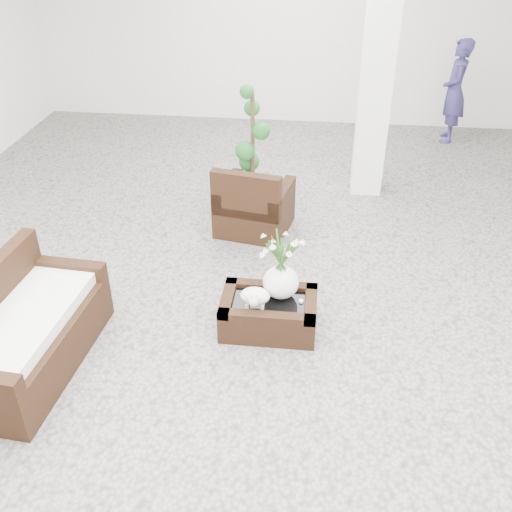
# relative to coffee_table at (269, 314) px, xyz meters

# --- Properties ---
(ground) EXTENTS (11.00, 11.00, 0.00)m
(ground) POSITION_rel_coffee_table_xyz_m (-0.16, 0.39, -0.16)
(ground) COLOR gray
(ground) RESTS_ON ground
(column) EXTENTS (0.40, 0.40, 3.50)m
(column) POSITION_rel_coffee_table_xyz_m (1.04, 3.19, 1.59)
(column) COLOR white
(column) RESTS_ON ground
(coffee_table) EXTENTS (0.90, 0.60, 0.31)m
(coffee_table) POSITION_rel_coffee_table_xyz_m (0.00, 0.00, 0.00)
(coffee_table) COLOR #311C0E
(coffee_table) RESTS_ON ground
(sheep_figurine) EXTENTS (0.28, 0.23, 0.21)m
(sheep_figurine) POSITION_rel_coffee_table_xyz_m (-0.12, -0.10, 0.26)
(sheep_figurine) COLOR white
(sheep_figurine) RESTS_ON coffee_table
(planter_narcissus) EXTENTS (0.44, 0.44, 0.80)m
(planter_narcissus) POSITION_rel_coffee_table_xyz_m (0.10, 0.10, 0.56)
(planter_narcissus) COLOR white
(planter_narcissus) RESTS_ON coffee_table
(tealight) EXTENTS (0.04, 0.04, 0.03)m
(tealight) POSITION_rel_coffee_table_xyz_m (0.30, 0.02, 0.17)
(tealight) COLOR white
(tealight) RESTS_ON coffee_table
(armchair) EXTENTS (0.96, 0.93, 0.88)m
(armchair) POSITION_rel_coffee_table_xyz_m (-0.36, 1.90, 0.28)
(armchair) COLOR #311C0E
(armchair) RESTS_ON ground
(loveseat) EXTENTS (0.92, 1.72, 0.89)m
(loveseat) POSITION_rel_coffee_table_xyz_m (-2.02, -0.75, 0.29)
(loveseat) COLOR #311C0E
(loveseat) RESTS_ON ground
(topiary) EXTENTS (0.42, 0.42, 1.59)m
(topiary) POSITION_rel_coffee_table_xyz_m (-0.46, 2.53, 0.64)
(topiary) COLOR #184B1B
(topiary) RESTS_ON ground
(shopper) EXTENTS (0.45, 0.63, 1.64)m
(shopper) POSITION_rel_coffee_table_xyz_m (2.47, 5.25, 0.66)
(shopper) COLOR navy
(shopper) RESTS_ON ground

